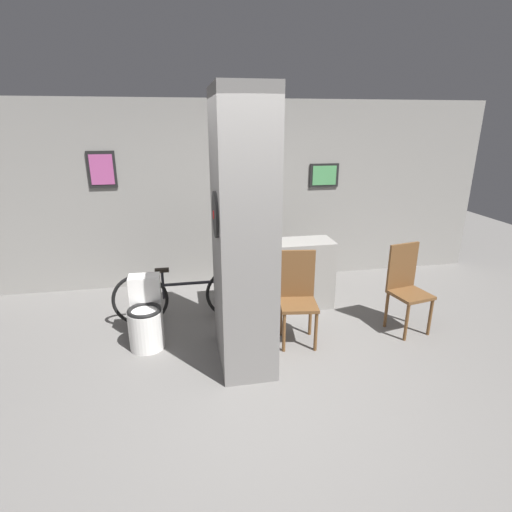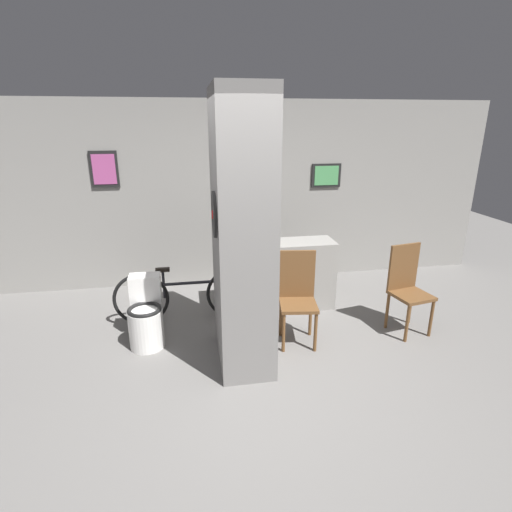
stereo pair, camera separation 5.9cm
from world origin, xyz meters
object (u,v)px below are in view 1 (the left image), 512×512
at_px(bicycle, 187,295).
at_px(bottle_tall, 265,234).
at_px(toilet, 146,318).
at_px(chair_by_doorway, 406,285).
at_px(chair_near_pillar, 298,294).

xyz_separation_m(bicycle, bottle_tall, (0.99, 0.20, 0.65)).
height_order(toilet, chair_by_doorway, chair_by_doorway).
distance_m(toilet, bicycle, 0.64).
bearing_deg(chair_near_pillar, toilet, -178.54).
relative_size(chair_near_pillar, chair_by_doorway, 1.00).
relative_size(bicycle, bottle_tall, 5.71).
relative_size(chair_near_pillar, bicycle, 0.58).
bearing_deg(chair_by_doorway, bottle_tall, 139.32).
distance_m(chair_near_pillar, chair_by_doorway, 1.29).
relative_size(chair_by_doorway, bicycle, 0.58).
xyz_separation_m(toilet, chair_by_doorway, (2.91, -0.17, 0.23)).
bearing_deg(chair_by_doorway, toilet, 165.55).
bearing_deg(bottle_tall, bicycle, -168.40).
bearing_deg(toilet, bottle_tall, 24.67).
height_order(chair_by_doorway, bottle_tall, bottle_tall).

